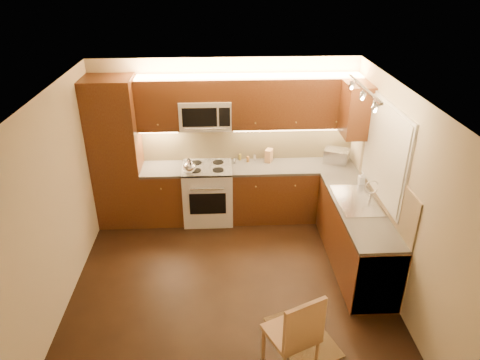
{
  "coord_description": "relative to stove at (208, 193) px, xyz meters",
  "views": [
    {
      "loc": [
        -0.1,
        -4.44,
        3.8
      ],
      "look_at": [
        0.15,
        0.55,
        1.25
      ],
      "focal_mm": 32.95,
      "sensor_mm": 36.0,
      "label": 1
    }
  ],
  "objects": [
    {
      "name": "floor",
      "position": [
        0.3,
        -1.68,
        -0.46
      ],
      "size": [
        4.0,
        4.0,
        0.01
      ],
      "primitive_type": "cube",
      "color": "black",
      "rests_on": "ground"
    },
    {
      "name": "ceiling",
      "position": [
        0.3,
        -1.68,
        2.04
      ],
      "size": [
        4.0,
        4.0,
        0.01
      ],
      "primitive_type": "cube",
      "color": "beige",
      "rests_on": "ground"
    },
    {
      "name": "wall_back",
      "position": [
        0.3,
        0.32,
        0.79
      ],
      "size": [
        4.0,
        0.01,
        2.5
      ],
      "primitive_type": "cube",
      "color": "#BEAE8B",
      "rests_on": "ground"
    },
    {
      "name": "wall_front",
      "position": [
        0.3,
        -3.67,
        0.79
      ],
      "size": [
        4.0,
        0.01,
        2.5
      ],
      "primitive_type": "cube",
      "color": "#BEAE8B",
      "rests_on": "ground"
    },
    {
      "name": "wall_left",
      "position": [
        -1.7,
        -1.68,
        0.79
      ],
      "size": [
        0.01,
        4.0,
        2.5
      ],
      "primitive_type": "cube",
      "color": "#BEAE8B",
      "rests_on": "ground"
    },
    {
      "name": "wall_right",
      "position": [
        2.3,
        -1.68,
        0.79
      ],
      "size": [
        0.01,
        4.0,
        2.5
      ],
      "primitive_type": "cube",
      "color": "#BEAE8B",
      "rests_on": "ground"
    },
    {
      "name": "pantry",
      "position": [
        -1.35,
        0.02,
        0.69
      ],
      "size": [
        0.7,
        0.6,
        2.3
      ],
      "primitive_type": "cube",
      "color": "#451D0E",
      "rests_on": "floor"
    },
    {
      "name": "base_cab_back_left",
      "position": [
        -0.69,
        0.02,
        -0.03
      ],
      "size": [
        0.62,
        0.6,
        0.86
      ],
      "primitive_type": "cube",
      "color": "#451D0E",
      "rests_on": "floor"
    },
    {
      "name": "counter_back_left",
      "position": [
        -0.69,
        0.02,
        0.42
      ],
      "size": [
        0.62,
        0.6,
        0.04
      ],
      "primitive_type": "cube",
      "color": "#363431",
      "rests_on": "base_cab_back_left"
    },
    {
      "name": "base_cab_back_right",
      "position": [
        1.34,
        0.02,
        -0.03
      ],
      "size": [
        1.92,
        0.6,
        0.86
      ],
      "primitive_type": "cube",
      "color": "#451D0E",
      "rests_on": "floor"
    },
    {
      "name": "counter_back_right",
      "position": [
        1.34,
        0.02,
        0.42
      ],
      "size": [
        1.92,
        0.6,
        0.04
      ],
      "primitive_type": "cube",
      "color": "#363431",
      "rests_on": "base_cab_back_right"
    },
    {
      "name": "base_cab_right",
      "position": [
        2.0,
        -1.28,
        -0.03
      ],
      "size": [
        0.6,
        2.0,
        0.86
      ],
      "primitive_type": "cube",
      "color": "#451D0E",
      "rests_on": "floor"
    },
    {
      "name": "counter_right",
      "position": [
        2.0,
        -1.28,
        0.42
      ],
      "size": [
        0.6,
        2.0,
        0.04
      ],
      "primitive_type": "cube",
      "color": "#363431",
      "rests_on": "base_cab_right"
    },
    {
      "name": "dishwasher",
      "position": [
        2.0,
        -1.98,
        -0.03
      ],
      "size": [
        0.58,
        0.6,
        0.84
      ],
      "primitive_type": "cube",
      "color": "silver",
      "rests_on": "floor"
    },
    {
      "name": "backsplash_back",
      "position": [
        0.65,
        0.31,
        0.74
      ],
      "size": [
        3.3,
        0.02,
        0.6
      ],
      "primitive_type": "cube",
      "color": "#CCB67D",
      "rests_on": "wall_back"
    },
    {
      "name": "backsplash_right",
      "position": [
        2.29,
        -1.28,
        0.74
      ],
      "size": [
        0.02,
        2.0,
        0.6
      ],
      "primitive_type": "cube",
      "color": "#CCB67D",
      "rests_on": "wall_right"
    },
    {
      "name": "upper_cab_back_left",
      "position": [
        -0.69,
        0.15,
        1.42
      ],
      "size": [
        0.62,
        0.35,
        0.75
      ],
      "primitive_type": "cube",
      "color": "#451D0E",
      "rests_on": "wall_back"
    },
    {
      "name": "upper_cab_back_right",
      "position": [
        1.34,
        0.15,
        1.42
      ],
      "size": [
        1.92,
        0.35,
        0.75
      ],
      "primitive_type": "cube",
      "color": "#451D0E",
      "rests_on": "wall_back"
    },
    {
      "name": "upper_cab_bridge",
      "position": [
        0.0,
        0.15,
        1.63
      ],
      "size": [
        0.76,
        0.35,
        0.31
      ],
      "primitive_type": "cube",
      "color": "#451D0E",
      "rests_on": "wall_back"
    },
    {
      "name": "upper_cab_right_corner",
      "position": [
        2.12,
        -0.28,
        1.42
      ],
      "size": [
        0.35,
        0.5,
        0.75
      ],
      "primitive_type": "cube",
      "color": "#451D0E",
      "rests_on": "wall_right"
    },
    {
      "name": "stove",
      "position": [
        0.0,
        0.0,
        0.0
      ],
      "size": [
        0.76,
        0.65,
        0.92
      ],
      "primitive_type": null,
      "color": "silver",
      "rests_on": "floor"
    },
    {
      "name": "microwave",
      "position": [
        0.0,
        0.14,
        1.26
      ],
      "size": [
        0.76,
        0.38,
        0.44
      ],
      "primitive_type": null,
      "color": "silver",
      "rests_on": "wall_back"
    },
    {
      "name": "window_frame",
      "position": [
        2.29,
        -1.12,
        1.14
      ],
      "size": [
        0.03,
        1.44,
        1.24
      ],
      "primitive_type": "cube",
      "color": "silver",
      "rests_on": "wall_right"
    },
    {
      "name": "window_blinds",
      "position": [
        2.27,
        -1.12,
        1.14
      ],
      "size": [
        0.02,
        1.36,
        1.16
      ],
      "primitive_type": "cube",
      "color": "silver",
      "rests_on": "wall_right"
    },
    {
      "name": "sink",
      "position": [
        2.0,
        -1.12,
        0.52
      ],
      "size": [
        0.52,
        0.86,
        0.15
      ],
      "primitive_type": null,
      "color": "silver",
      "rests_on": "counter_right"
    },
    {
      "name": "faucet",
      "position": [
        2.18,
        -1.12,
        0.59
      ],
      "size": [
        0.2,
        0.04,
        0.3
      ],
      "primitive_type": null,
      "color": "silver",
      "rests_on": "counter_right"
    },
    {
      "name": "track_light_bar",
      "position": [
        1.85,
        -1.27,
        2.0
      ],
      "size": [
        0.04,
        1.2,
        0.03
      ],
      "primitive_type": "cube",
      "color": "silver",
      "rests_on": "ceiling"
    },
    {
      "name": "kettle",
      "position": [
        -0.25,
        -0.19,
        0.57
      ],
      "size": [
        0.26,
        0.26,
        0.23
      ],
      "primitive_type": null,
      "rotation": [
        0.0,
        0.0,
        0.38
      ],
      "color": "silver",
      "rests_on": "stove"
    },
    {
      "name": "toaster_oven",
      "position": [
        2.02,
        0.1,
        0.55
      ],
      "size": [
        0.44,
        0.39,
        0.22
      ],
      "primitive_type": "cube",
      "rotation": [
        0.0,
        0.0,
        -0.42
      ],
      "color": "silver",
      "rests_on": "counter_back_right"
    },
    {
      "name": "knife_block",
      "position": [
        0.97,
        0.19,
        0.54
      ],
      "size": [
        0.14,
        0.17,
        0.2
      ],
      "primitive_type": "cube",
      "rotation": [
        0.0,
        0.0,
        -0.41
      ],
      "color": "#A77A4B",
      "rests_on": "counter_back_right"
    },
    {
      "name": "spice_jar_a",
      "position": [
        0.44,
        0.13,
        0.49
      ],
      "size": [
        0.05,
        0.05,
        0.09
      ],
      "primitive_type": "cylinder",
      "rotation": [
        0.0,
        0.0,
        0.15
      ],
      "color": "silver",
      "rests_on": "counter_back_right"
    },
    {
      "name": "spice_jar_b",
      "position": [
        0.52,
        0.26,
        0.49
      ],
      "size": [
        0.05,
        0.05,
        0.1
      ],
      "primitive_type": "cylinder",
      "rotation": [
        0.0,
        0.0,
        0.27
      ],
      "color": "olive",
      "rests_on": "counter_back_right"
    },
    {
      "name": "spice_jar_c",
      "position": [
        0.75,
        0.24,
        0.49
      ],
      "size": [
        0.05,
        0.05,
        0.1
      ],
      "primitive_type": "cylinder",
      "rotation": [
        0.0,
        0.0,
        -0.22
      ],
      "color": "silver",
      "rests_on": "counter_back_right"
    },
    {
      "name": "spice_jar_d",
      "position": [
        0.64,
        0.19,
        0.49
      ],
      "size": [
        0.06,
        0.06,
        0.09
      ],
      "primitive_type": "cylinder",
      "rotation": [
        0.0,
        0.0,
        -0.35
      ],
      "color": "olive",
      "rests_on": "counter_back_right"
    },
    {
      "name": "soap_bottle",
      "position": [
        2.2,
        -0.66,
        0.54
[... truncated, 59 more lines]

